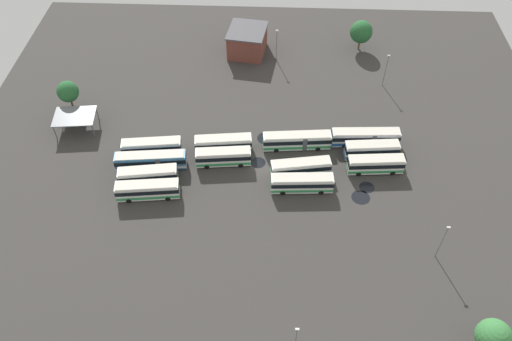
{
  "coord_description": "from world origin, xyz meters",
  "views": [
    {
      "loc": [
        -1.73,
        65.82,
        71.92
      ],
      "look_at": [
        1.03,
        1.86,
        1.56
      ],
      "focal_mm": 35.37,
      "sensor_mm": 36.0,
      "label": 1
    }
  ],
  "objects": [
    {
      "name": "bus_row2_slot1",
      "position": [
        7.49,
        -1.16,
        1.88
      ],
      "size": [
        10.82,
        3.62,
        3.56
      ],
      "color": "silver",
      "rests_on": "ground_plane"
    },
    {
      "name": "puddle_front_lane",
      "position": [
        -0.66,
        -8.58,
        0.0
      ],
      "size": [
        3.82,
        3.82,
        0.01
      ],
      "primitive_type": "cylinder",
      "color": "black",
      "rests_on": "ground_plane"
    },
    {
      "name": "lamp_post_by_building",
      "position": [
        -2.17,
        -36.03,
        4.46
      ],
      "size": [
        0.56,
        0.28,
        8.08
      ],
      "color": "slate",
      "rests_on": "ground_plane"
    },
    {
      "name": "bus_row3_slot1",
      "position": [
        21.21,
        0.44,
        1.88
      ],
      "size": [
        13.71,
        3.93,
        3.56
      ],
      "color": "teal",
      "rests_on": "ground_plane"
    },
    {
      "name": "puddle_between_rows",
      "position": [
        -19.85,
        3.83,
        0.0
      ],
      "size": [
        2.91,
        2.91,
        0.01
      ],
      "primitive_type": "cylinder",
      "color": "black",
      "rests_on": "ground_plane"
    },
    {
      "name": "maintenance_shelter",
      "position": [
        38.68,
        -9.83,
        3.31
      ],
      "size": [
        8.89,
        7.0,
        3.5
      ],
      "color": "slate",
      "rests_on": "ground_plane"
    },
    {
      "name": "bus_row0_slot1",
      "position": [
        -21.34,
        -4.32,
        1.88
      ],
      "size": [
        10.68,
        3.49,
        3.56
      ],
      "color": "silver",
      "rests_on": "ground_plane"
    },
    {
      "name": "bus_row0_slot0",
      "position": [
        -20.54,
        -7.82,
        1.88
      ],
      "size": [
        13.63,
        3.28,
        3.56
      ],
      "color": "silver",
      "rests_on": "ground_plane"
    },
    {
      "name": "puddle_near_shelter",
      "position": [
        0.82,
        -1.66,
        0.0
      ],
      "size": [
        3.02,
        3.02,
        0.01
      ],
      "primitive_type": "cylinder",
      "color": "black",
      "rests_on": "ground_plane"
    },
    {
      "name": "bus_row3_slot2",
      "position": [
        21.09,
        4.25,
        1.88
      ],
      "size": [
        11.14,
        4.09,
        3.56
      ],
      "color": "silver",
      "rests_on": "ground_plane"
    },
    {
      "name": "tree_northwest",
      "position": [
        -33.4,
        34.51,
        4.74
      ],
      "size": [
        5.07,
        5.07,
        7.29
      ],
      "color": "brown",
      "rests_on": "ground_plane"
    },
    {
      "name": "tree_south_edge",
      "position": [
        -22.47,
        -41.45,
        4.75
      ],
      "size": [
        5.41,
        5.41,
        7.47
      ],
      "color": "brown",
      "rests_on": "ground_plane"
    },
    {
      "name": "lamp_post_near_entrance",
      "position": [
        -26.58,
        -27.2,
        4.46
      ],
      "size": [
        0.56,
        0.28,
        8.09
      ],
      "color": "slate",
      "rests_on": "ground_plane"
    },
    {
      "name": "bus_row1_slot0",
      "position": [
        -6.81,
        -6.26,
        1.88
      ],
      "size": [
        13.69,
        3.74,
        3.56
      ],
      "color": "silver",
      "rests_on": "ground_plane"
    },
    {
      "name": "ground_plane",
      "position": [
        0.0,
        0.0,
        0.0
      ],
      "size": [
        120.66,
        120.66,
        0.0
      ],
      "primitive_type": "plane",
      "color": "#383533"
    },
    {
      "name": "bus_row3_slot3",
      "position": [
        20.5,
        7.76,
        1.88
      ],
      "size": [
        11.66,
        3.82,
        3.56
      ],
      "color": "silver",
      "rests_on": "ground_plane"
    },
    {
      "name": "lamp_post_far_corner",
      "position": [
        -5.94,
        36.22,
        4.62
      ],
      "size": [
        0.56,
        0.28,
        8.4
      ],
      "color": "slate",
      "rests_on": "ground_plane"
    },
    {
      "name": "lamp_post_mid_lot",
      "position": [
        -29.66,
        18.48,
        4.53
      ],
      "size": [
        0.56,
        0.28,
        8.23
      ],
      "color": "slate",
      "rests_on": "ground_plane"
    },
    {
      "name": "depot_building",
      "position": [
        4.91,
        -38.83,
        3.12
      ],
      "size": [
        9.99,
        10.66,
        6.2
      ],
      "color": "brown",
      "rests_on": "ground_plane"
    },
    {
      "name": "tree_west_edge",
      "position": [
        41.29,
        -15.64,
        5.02
      ],
      "size": [
        4.53,
        4.53,
        7.31
      ],
      "color": "brown",
      "rests_on": "ground_plane"
    },
    {
      "name": "bus_row0_slot2",
      "position": [
        -21.66,
        -0.46,
        1.88
      ],
      "size": [
        10.79,
        3.37,
        3.56
      ],
      "color": "silver",
      "rests_on": "ground_plane"
    },
    {
      "name": "bus_row1_slot2",
      "position": [
        -7.38,
        1.11,
        1.88
      ],
      "size": [
        11.55,
        4.32,
        3.56
      ],
      "color": "silver",
      "rests_on": "ground_plane"
    },
    {
      "name": "bus_row1_slot3",
      "position": [
        -7.55,
        4.9,
        1.88
      ],
      "size": [
        11.59,
        3.23,
        3.56
      ],
      "color": "silver",
      "rests_on": "ground_plane"
    },
    {
      "name": "bus_row3_slot0",
      "position": [
        21.75,
        -3.18,
        1.88
      ],
      "size": [
        11.72,
        3.93,
        3.56
      ],
      "color": "silver",
      "rests_on": "ground_plane"
    },
    {
      "name": "bus_row2_slot0",
      "position": [
        7.78,
        -4.74,
        1.88
      ],
      "size": [
        11.38,
        3.78,
        3.56
      ],
      "color": "silver",
      "rests_on": "ground_plane"
    },
    {
      "name": "puddle_centre_drain",
      "position": [
        -18.47,
        6.33,
        0.0
      ],
      "size": [
        3.46,
        3.46,
        0.01
      ],
      "primitive_type": "cylinder",
      "color": "black",
      "rests_on": "ground_plane"
    }
  ]
}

